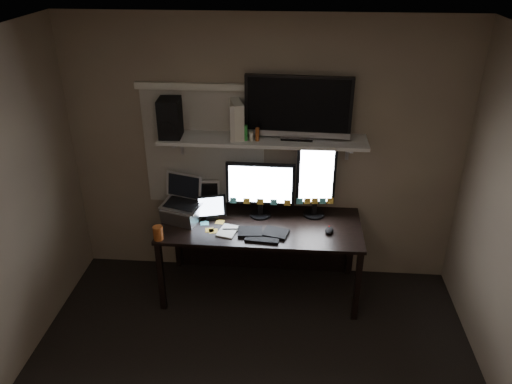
# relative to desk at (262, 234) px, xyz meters

# --- Properties ---
(ceiling) EXTENTS (3.60, 3.60, 0.00)m
(ceiling) POSITION_rel_desk_xyz_m (0.00, -1.55, 1.95)
(ceiling) COLOR silver
(ceiling) RESTS_ON back_wall
(back_wall) EXTENTS (3.60, 0.00, 3.60)m
(back_wall) POSITION_rel_desk_xyz_m (0.00, 0.25, 0.70)
(back_wall) COLOR #69594B
(back_wall) RESTS_ON floor
(window_blinds) EXTENTS (1.10, 0.02, 1.10)m
(window_blinds) POSITION_rel_desk_xyz_m (-0.55, 0.24, 0.75)
(window_blinds) COLOR #B9B3A6
(window_blinds) RESTS_ON back_wall
(desk) EXTENTS (1.80, 0.75, 0.73)m
(desk) POSITION_rel_desk_xyz_m (0.00, 0.00, 0.00)
(desk) COLOR black
(desk) RESTS_ON floor
(wall_shelf) EXTENTS (1.80, 0.35, 0.03)m
(wall_shelf) POSITION_rel_desk_xyz_m (0.00, 0.08, 0.91)
(wall_shelf) COLOR beige
(wall_shelf) RESTS_ON back_wall
(monitor_landscape) EXTENTS (0.62, 0.07, 0.54)m
(monitor_landscape) POSITION_rel_desk_xyz_m (-0.02, 0.04, 0.45)
(monitor_landscape) COLOR black
(monitor_landscape) RESTS_ON desk
(monitor_portrait) EXTENTS (0.36, 0.10, 0.70)m
(monitor_portrait) POSITION_rel_desk_xyz_m (0.48, 0.09, 0.53)
(monitor_portrait) COLOR black
(monitor_portrait) RESTS_ON desk
(keyboard) EXTENTS (0.46, 0.21, 0.03)m
(keyboard) POSITION_rel_desk_xyz_m (0.03, -0.28, 0.19)
(keyboard) COLOR black
(keyboard) RESTS_ON desk
(mouse) EXTENTS (0.09, 0.12, 0.04)m
(mouse) POSITION_rel_desk_xyz_m (0.61, -0.21, 0.20)
(mouse) COLOR black
(mouse) RESTS_ON desk
(notepad) EXTENTS (0.20, 0.24, 0.01)m
(notepad) POSITION_rel_desk_xyz_m (-0.28, -0.27, 0.18)
(notepad) COLOR silver
(notepad) RESTS_ON desk
(tablet) EXTENTS (0.29, 0.18, 0.23)m
(tablet) POSITION_rel_desk_xyz_m (-0.45, -0.05, 0.29)
(tablet) COLOR black
(tablet) RESTS_ON desk
(file_sorter) EXTENTS (0.21, 0.12, 0.26)m
(file_sorter) POSITION_rel_desk_xyz_m (-0.53, 0.19, 0.31)
(file_sorter) COLOR black
(file_sorter) RESTS_ON desk
(laptop) EXTENTS (0.42, 0.38, 0.40)m
(laptop) POSITION_rel_desk_xyz_m (-0.71, -0.10, 0.38)
(laptop) COLOR #ADADB2
(laptop) RESTS_ON desk
(cup) EXTENTS (0.11, 0.11, 0.12)m
(cup) POSITION_rel_desk_xyz_m (-0.85, -0.44, 0.24)
(cup) COLOR brown
(cup) RESTS_ON desk
(sticky_notes) EXTENTS (0.38, 0.32, 0.00)m
(sticky_notes) POSITION_rel_desk_xyz_m (-0.39, -0.21, 0.18)
(sticky_notes) COLOR gold
(sticky_notes) RESTS_ON desk
(tv) EXTENTS (0.91, 0.20, 0.54)m
(tv) POSITION_rel_desk_xyz_m (0.30, 0.10, 1.20)
(tv) COLOR black
(tv) RESTS_ON wall_shelf
(game_console) EXTENTS (0.15, 0.28, 0.32)m
(game_console) POSITION_rel_desk_xyz_m (-0.23, 0.09, 1.08)
(game_console) COLOR beige
(game_console) RESTS_ON wall_shelf
(speaker) EXTENTS (0.19, 0.23, 0.34)m
(speaker) POSITION_rel_desk_xyz_m (-0.80, 0.06, 1.10)
(speaker) COLOR black
(speaker) RESTS_ON wall_shelf
(bottles) EXTENTS (0.22, 0.07, 0.13)m
(bottles) POSITION_rel_desk_xyz_m (-0.14, 0.00, 0.99)
(bottles) COLOR #A50F0C
(bottles) RESTS_ON wall_shelf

